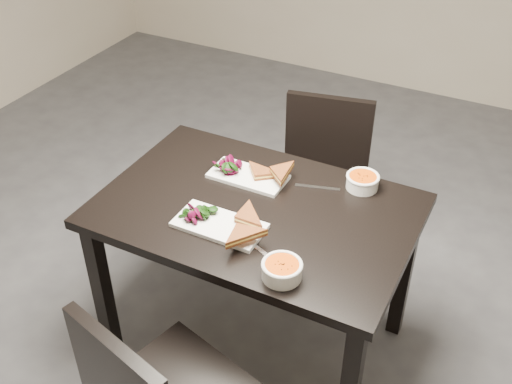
% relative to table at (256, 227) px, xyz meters
% --- Properties ---
extents(ground, '(5.00, 5.00, 0.00)m').
position_rel_table_xyz_m(ground, '(-0.18, 0.28, -0.65)').
color(ground, '#47474C').
rests_on(ground, ground).
extents(table, '(1.20, 0.80, 0.75)m').
position_rel_table_xyz_m(table, '(0.00, 0.00, 0.00)').
color(table, black).
rests_on(table, ground).
extents(chair_far, '(0.49, 0.49, 0.85)m').
position_rel_table_xyz_m(chair_far, '(0.01, 0.69, -0.17)').
color(chair_far, black).
rests_on(chair_far, ground).
extents(plate_near, '(0.33, 0.17, 0.02)m').
position_rel_table_xyz_m(plate_near, '(-0.06, -0.17, 0.11)').
color(plate_near, white).
rests_on(plate_near, table).
extents(sandwich_near, '(0.17, 0.13, 0.05)m').
position_rel_table_xyz_m(sandwich_near, '(0.00, -0.15, 0.14)').
color(sandwich_near, '#954C1F').
rests_on(sandwich_near, plate_near).
extents(salad_near, '(0.10, 0.09, 0.05)m').
position_rel_table_xyz_m(salad_near, '(-0.16, -0.17, 0.14)').
color(salad_near, black).
rests_on(salad_near, plate_near).
extents(soup_bowl_near, '(0.14, 0.14, 0.06)m').
position_rel_table_xyz_m(soup_bowl_near, '(0.25, -0.30, 0.13)').
color(soup_bowl_near, white).
rests_on(soup_bowl_near, table).
extents(cutlery_near, '(0.17, 0.08, 0.00)m').
position_rel_table_xyz_m(cutlery_near, '(0.11, -0.21, 0.10)').
color(cutlery_near, silver).
rests_on(cutlery_near, table).
extents(plate_far, '(0.31, 0.16, 0.02)m').
position_rel_table_xyz_m(plate_far, '(-0.12, 0.16, 0.11)').
color(plate_far, white).
rests_on(plate_far, table).
extents(sandwich_far, '(0.20, 0.19, 0.05)m').
position_rel_table_xyz_m(sandwich_far, '(-0.05, 0.14, 0.14)').
color(sandwich_far, '#954C1F').
rests_on(sandwich_far, plate_far).
extents(salad_far, '(0.10, 0.09, 0.04)m').
position_rel_table_xyz_m(salad_far, '(-0.22, 0.16, 0.14)').
color(salad_far, black).
rests_on(salad_far, plate_far).
extents(soup_bowl_far, '(0.13, 0.13, 0.06)m').
position_rel_table_xyz_m(soup_bowl_far, '(0.32, 0.30, 0.13)').
color(soup_bowl_far, white).
rests_on(soup_bowl_far, table).
extents(cutlery_far, '(0.18, 0.07, 0.00)m').
position_rel_table_xyz_m(cutlery_far, '(0.16, 0.22, 0.10)').
color(cutlery_far, silver).
rests_on(cutlery_far, table).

